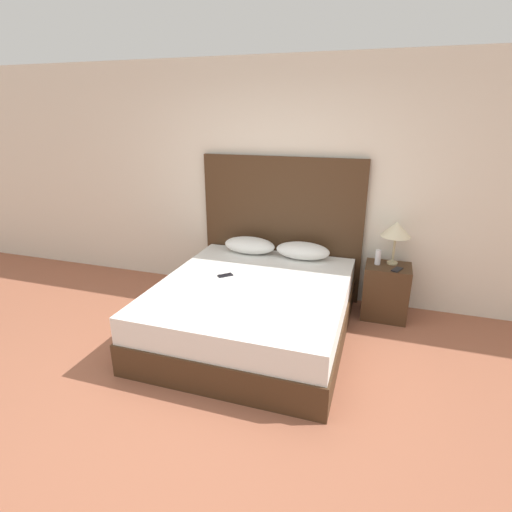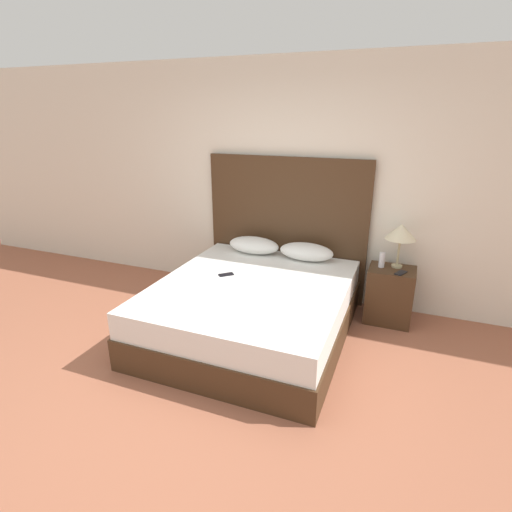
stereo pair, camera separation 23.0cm
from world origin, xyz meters
TOP-DOWN VIEW (x-y plane):
  - ground_plane at (0.00, 0.00)m, footprint 16.00×16.00m
  - wall_back at (0.00, 2.25)m, footprint 10.00×0.06m
  - bed at (0.06, 1.12)m, footprint 1.81×2.06m
  - headboard at (0.06, 2.18)m, footprint 1.90×0.05m
  - pillow_left at (-0.25, 1.96)m, footprint 0.61×0.30m
  - pillow_right at (0.38, 1.96)m, footprint 0.61×0.30m
  - phone_on_bed at (-0.26, 1.22)m, footprint 0.16×0.15m
  - nightstand at (1.31, 1.91)m, footprint 0.47×0.38m
  - table_lamp at (1.35, 1.99)m, footprint 0.31×0.31m
  - phone_on_nightstand at (1.40, 1.82)m, footprint 0.13×0.17m
  - toiletry_bottle at (1.20, 1.93)m, footprint 0.06×0.06m

SIDE VIEW (x-z plane):
  - ground_plane at x=0.00m, z-range 0.00..0.00m
  - bed at x=0.06m, z-range 0.00..0.55m
  - nightstand at x=1.31m, z-range 0.00..0.60m
  - phone_on_bed at x=-0.26m, z-range 0.55..0.56m
  - phone_on_nightstand at x=1.40m, z-range 0.60..0.61m
  - pillow_left at x=-0.25m, z-range 0.55..0.75m
  - pillow_right at x=0.38m, z-range 0.55..0.75m
  - toiletry_bottle at x=1.20m, z-range 0.60..0.76m
  - headboard at x=0.06m, z-range 0.00..1.66m
  - table_lamp at x=1.35m, z-range 0.74..1.20m
  - wall_back at x=0.00m, z-range 0.00..2.70m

